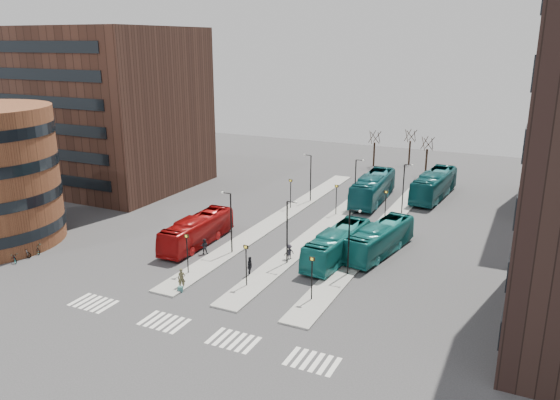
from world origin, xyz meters
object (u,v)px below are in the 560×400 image
at_px(traveller, 182,279).
at_px(bicycle_near, 13,257).
at_px(teal_bus_a, 337,244).
at_px(bicycle_mid, 24,253).
at_px(teal_bus_d, 434,185).
at_px(commuter_a, 204,246).
at_px(suitcase, 180,289).
at_px(commuter_b, 250,266).
at_px(teal_bus_b, 373,188).
at_px(teal_bus_c, 380,239).
at_px(commuter_c, 289,252).
at_px(red_bus, 197,231).
at_px(bicycle_far, 36,248).

height_order(traveller, bicycle_near, traveller).
distance_m(teal_bus_a, bicycle_mid, 30.31).
bearing_deg(traveller, teal_bus_d, 38.97).
xyz_separation_m(teal_bus_a, traveller, (-9.69, -11.69, -0.65)).
height_order(commuter_a, bicycle_mid, commuter_a).
distance_m(suitcase, teal_bus_a, 15.58).
bearing_deg(commuter_b, teal_bus_d, -28.45).
relative_size(traveller, commuter_a, 1.14).
height_order(teal_bus_b, commuter_a, teal_bus_b).
bearing_deg(commuter_a, traveller, 88.07).
bearing_deg(teal_bus_a, traveller, -125.63).
height_order(teal_bus_c, commuter_c, teal_bus_c).
distance_m(red_bus, commuter_a, 2.80).
height_order(commuter_a, bicycle_near, commuter_a).
bearing_deg(commuter_a, commuter_c, 173.66).
relative_size(suitcase, bicycle_mid, 0.30).
xyz_separation_m(suitcase, teal_bus_b, (6.73, 33.02, 1.55)).
distance_m(teal_bus_b, commuter_b, 27.79).
bearing_deg(bicycle_near, commuter_a, -34.07).
distance_m(teal_bus_d, bicycle_near, 50.82).
bearing_deg(red_bus, suitcase, -64.78).
relative_size(commuter_b, commuter_c, 1.14).
distance_m(traveller, commuter_c, 11.10).
relative_size(teal_bus_c, bicycle_far, 5.70).
bearing_deg(teal_bus_d, teal_bus_b, -138.61).
height_order(red_bus, traveller, red_bus).
xyz_separation_m(commuter_a, bicycle_near, (-15.18, -9.65, -0.32)).
bearing_deg(bicycle_far, commuter_c, -49.64).
bearing_deg(commuter_b, traveller, 128.39).
bearing_deg(teal_bus_c, bicycle_far, -144.60).
relative_size(traveller, commuter_c, 1.11).
xyz_separation_m(teal_bus_d, bicycle_near, (-31.67, -39.72, -1.32)).
bearing_deg(suitcase, bicycle_mid, 165.50).
distance_m(red_bus, bicycle_near, 17.47).
height_order(suitcase, red_bus, red_bus).
distance_m(traveller, commuter_a, 7.85).
relative_size(suitcase, commuter_c, 0.31).
bearing_deg(bicycle_far, teal_bus_d, -21.72).
distance_m(traveller, commuter_b, 6.19).
bearing_deg(suitcase, teal_bus_a, 37.13).
relative_size(red_bus, bicycle_far, 5.63).
xyz_separation_m(teal_bus_d, commuter_c, (-8.31, -27.89, -0.99)).
distance_m(teal_bus_a, teal_bus_d, 26.12).
distance_m(traveller, bicycle_mid, 17.82).
xyz_separation_m(teal_bus_c, bicycle_near, (-30.71, -17.22, -1.06)).
bearing_deg(suitcase, bicycle_near, 169.18).
distance_m(bicycle_near, bicycle_far, 2.56).
bearing_deg(commuter_a, bicycle_mid, 7.94).
height_order(red_bus, bicycle_near, red_bus).
relative_size(bicycle_near, bicycle_far, 0.91).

